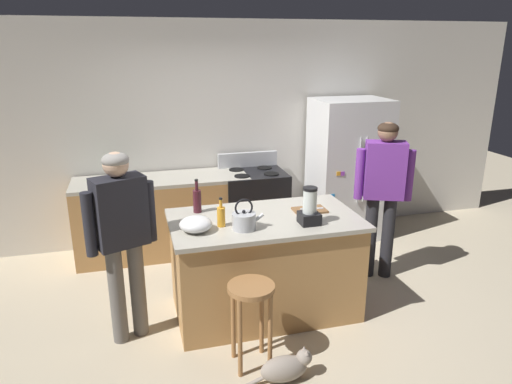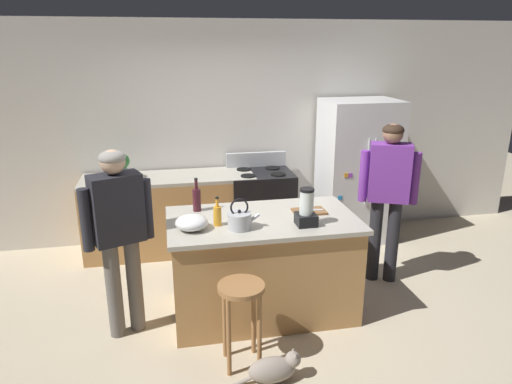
% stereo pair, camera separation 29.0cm
% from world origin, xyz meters
% --- Properties ---
extents(ground_plane, '(14.00, 14.00, 0.00)m').
position_xyz_m(ground_plane, '(0.00, 0.00, 0.00)').
color(ground_plane, beige).
extents(back_wall, '(8.00, 0.10, 2.70)m').
position_xyz_m(back_wall, '(0.00, 1.95, 1.35)').
color(back_wall, silver).
rests_on(back_wall, ground_plane).
extents(kitchen_island, '(1.69, 0.96, 0.93)m').
position_xyz_m(kitchen_island, '(0.00, 0.00, 0.47)').
color(kitchen_island, '#B7844C').
rests_on(kitchen_island, ground_plane).
extents(back_counter_run, '(2.00, 0.64, 0.93)m').
position_xyz_m(back_counter_run, '(-0.80, 1.55, 0.47)').
color(back_counter_run, '#B7844C').
rests_on(back_counter_run, ground_plane).
extents(refrigerator, '(0.90, 0.73, 1.77)m').
position_xyz_m(refrigerator, '(1.54, 1.50, 0.89)').
color(refrigerator, silver).
rests_on(refrigerator, ground_plane).
extents(stove_range, '(0.76, 0.65, 1.11)m').
position_xyz_m(stove_range, '(0.30, 1.52, 0.48)').
color(stove_range, black).
rests_on(stove_range, ground_plane).
extents(person_by_island_left, '(0.58, 0.35, 1.64)m').
position_xyz_m(person_by_island_left, '(-1.23, -0.11, 0.99)').
color(person_by_island_left, '#66605B').
rests_on(person_by_island_left, ground_plane).
extents(person_by_sink_right, '(0.58, 0.35, 1.68)m').
position_xyz_m(person_by_sink_right, '(1.38, 0.35, 1.02)').
color(person_by_sink_right, '#26262B').
rests_on(person_by_sink_right, ground_plane).
extents(bar_stool, '(0.36, 0.36, 0.70)m').
position_xyz_m(bar_stool, '(-0.32, -0.73, 0.54)').
color(bar_stool, '#9E6B3D').
rests_on(bar_stool, ground_plane).
extents(cat, '(0.52, 0.18, 0.26)m').
position_xyz_m(cat, '(-0.12, -0.98, 0.11)').
color(cat, gray).
rests_on(cat, ground_plane).
extents(potted_plant, '(0.20, 0.20, 0.30)m').
position_xyz_m(potted_plant, '(-1.32, 1.55, 1.11)').
color(potted_plant, silver).
rests_on(potted_plant, back_counter_run).
extents(blender_appliance, '(0.17, 0.17, 0.33)m').
position_xyz_m(blender_appliance, '(0.33, -0.23, 1.07)').
color(blender_appliance, black).
rests_on(blender_appliance, kitchen_island).
extents(bottle_soda, '(0.07, 0.07, 0.26)m').
position_xyz_m(bottle_soda, '(-0.41, -0.09, 1.03)').
color(bottle_soda, orange).
rests_on(bottle_soda, kitchen_island).
extents(bottle_wine, '(0.08, 0.08, 0.32)m').
position_xyz_m(bottle_wine, '(-0.56, 0.31, 1.05)').
color(bottle_wine, '#471923').
rests_on(bottle_wine, kitchen_island).
extents(mixing_bowl, '(0.27, 0.27, 0.12)m').
position_xyz_m(mixing_bowl, '(-0.64, -0.15, 1.00)').
color(mixing_bowl, white).
rests_on(mixing_bowl, kitchen_island).
extents(tea_kettle, '(0.28, 0.20, 0.27)m').
position_xyz_m(tea_kettle, '(-0.24, -0.21, 1.01)').
color(tea_kettle, '#B7BABF').
rests_on(tea_kettle, kitchen_island).
extents(cutting_board, '(0.30, 0.20, 0.02)m').
position_xyz_m(cutting_board, '(0.45, 0.06, 0.94)').
color(cutting_board, brown).
rests_on(cutting_board, kitchen_island).
extents(chef_knife, '(0.22, 0.06, 0.01)m').
position_xyz_m(chef_knife, '(0.47, 0.06, 0.96)').
color(chef_knife, '#B7BABF').
rests_on(chef_knife, cutting_board).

